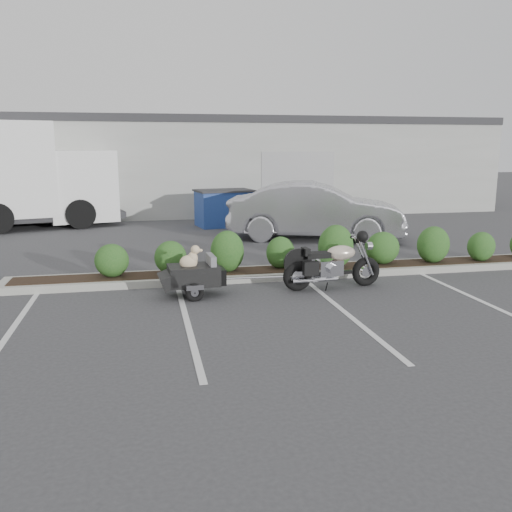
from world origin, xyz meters
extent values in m
plane|color=#38383A|center=(0.00, 0.00, 0.00)|extent=(90.00, 90.00, 0.00)
cube|color=#9E9E93|center=(1.00, 2.20, 0.07)|extent=(12.00, 1.00, 0.15)
cube|color=#9EA099|center=(0.00, 17.00, 2.00)|extent=(26.00, 10.00, 4.00)
torus|color=black|center=(0.80, 0.93, 0.30)|extent=(0.61, 0.19, 0.60)
torus|color=black|center=(2.27, 1.03, 0.30)|extent=(0.61, 0.19, 0.60)
cylinder|color=silver|center=(0.80, 0.93, 0.30)|extent=(0.26, 0.12, 0.25)
cylinder|color=silver|center=(2.27, 1.03, 0.30)|extent=(0.22, 0.10, 0.21)
cylinder|color=silver|center=(2.21, 0.93, 0.63)|extent=(0.39, 0.07, 0.80)
cylinder|color=silver|center=(2.20, 1.11, 0.63)|extent=(0.39, 0.07, 0.80)
cylinder|color=silver|center=(2.07, 1.01, 0.97)|extent=(0.07, 0.63, 0.03)
cylinder|color=silver|center=(2.32, 1.03, 0.82)|extent=(0.12, 0.17, 0.16)
sphere|color=black|center=(2.05, 0.74, 1.07)|extent=(0.25, 0.25, 0.23)
cube|color=silver|center=(1.47, 0.97, 0.43)|extent=(0.51, 0.34, 0.30)
cube|color=black|center=(1.56, 0.98, 0.31)|extent=(0.81, 0.14, 0.07)
ellipsoid|color=beige|center=(1.71, 0.99, 0.72)|extent=(0.61, 0.37, 0.30)
cube|color=black|center=(1.20, 0.96, 0.70)|extent=(0.51, 0.30, 0.11)
cube|color=black|center=(0.96, 0.94, 0.78)|extent=(0.12, 0.27, 0.14)
cylinder|color=silver|center=(1.12, 0.79, 0.23)|extent=(0.94, 0.14, 0.08)
cylinder|color=silver|center=(1.10, 1.11, 0.23)|extent=(0.94, 0.14, 0.08)
cube|color=black|center=(0.99, 0.69, 0.49)|extent=(0.31, 0.14, 0.27)
cube|color=black|center=(-1.24, 0.98, 0.40)|extent=(0.98, 0.70, 0.38)
cube|color=slate|center=(-0.90, 1.00, 0.64)|extent=(0.14, 0.56, 0.27)
cube|color=slate|center=(-1.19, 0.98, 0.50)|extent=(0.66, 0.59, 0.04)
cube|color=black|center=(-1.73, 0.95, 0.34)|extent=(0.38, 0.67, 0.33)
cube|color=black|center=(-0.74, 1.01, 0.36)|extent=(0.21, 0.46, 0.30)
torus|color=black|center=(-1.26, 0.60, 0.16)|extent=(0.35, 0.12, 0.35)
torus|color=black|center=(-1.31, 1.35, 0.16)|extent=(0.35, 0.12, 0.35)
cube|color=silver|center=(-1.26, 0.55, 0.27)|extent=(0.33, 0.09, 0.09)
cube|color=silver|center=(-1.31, 1.39, 0.27)|extent=(0.33, 0.09, 0.09)
cylinder|color=black|center=(-1.28, 0.97, 0.16)|extent=(0.09, 0.81, 0.04)
cylinder|color=silver|center=(-0.52, 1.02, 0.30)|extent=(0.54, 0.07, 0.03)
ellipsoid|color=beige|center=(-1.33, 0.98, 0.66)|extent=(0.35, 0.25, 0.27)
ellipsoid|color=beige|center=(-1.25, 0.98, 0.73)|extent=(0.20, 0.19, 0.25)
sphere|color=beige|center=(-1.19, 0.99, 0.89)|extent=(0.18, 0.18, 0.17)
ellipsoid|color=beige|center=(-1.11, 0.99, 0.87)|extent=(0.13, 0.08, 0.06)
sphere|color=black|center=(-1.06, 0.99, 0.87)|extent=(0.03, 0.03, 0.03)
ellipsoid|color=beige|center=(-1.23, 0.93, 0.91)|extent=(0.05, 0.04, 0.09)
ellipsoid|color=beige|center=(-1.23, 1.03, 0.91)|extent=(0.05, 0.04, 0.09)
cylinder|color=beige|center=(-1.22, 0.93, 0.56)|extent=(0.04, 0.04, 0.11)
cylinder|color=beige|center=(-1.22, 1.04, 0.56)|extent=(0.04, 0.04, 0.11)
imported|color=#B1B0B8|center=(3.02, 6.68, 0.87)|extent=(5.58, 3.44, 1.74)
cube|color=navy|center=(0.71, 10.04, 0.62)|extent=(2.05, 1.54, 1.24)
cube|color=#2D2D30|center=(0.71, 10.04, 1.26)|extent=(2.17, 1.66, 0.06)
cube|color=white|center=(-4.35, 11.66, 1.41)|extent=(2.85, 3.09, 2.49)
cube|color=black|center=(-4.35, 11.66, 1.07)|extent=(0.63, 2.10, 1.13)
cube|color=#2D2D30|center=(-6.87, 11.00, 0.40)|extent=(8.29, 4.41, 0.23)
cylinder|color=black|center=(-4.25, 10.40, 0.51)|extent=(1.06, 0.56, 1.02)
cylinder|color=black|center=(-4.88, 12.80, 0.51)|extent=(1.06, 0.56, 1.02)
camera|label=1|loc=(-2.12, -9.03, 2.79)|focal=38.00mm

